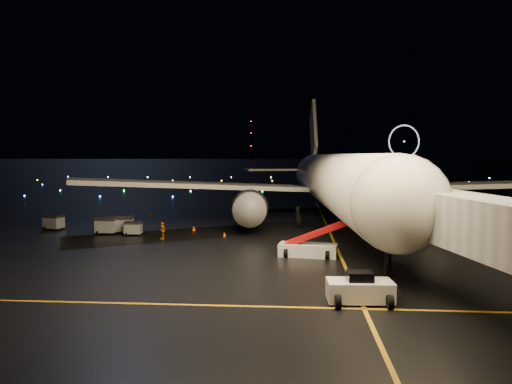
{
  "coord_description": "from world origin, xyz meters",
  "views": [
    {
      "loc": [
        8.0,
        -38.19,
        8.79
      ],
      "look_at": [
        4.11,
        12.0,
        5.0
      ],
      "focal_mm": 35.0,
      "sensor_mm": 36.0,
      "label": 1
    }
  ],
  "objects_px": {
    "airliner": "(334,151)",
    "baggage_cart_2": "(107,226)",
    "baggage_cart_1": "(122,225)",
    "baggage_cart_3": "(54,222)",
    "baggage_cart_0": "(133,228)",
    "pushback_tug": "(360,287)",
    "crew_c": "(162,231)",
    "belt_loader": "(308,236)"
  },
  "relations": [
    {
      "from": "baggage_cart_3",
      "to": "baggage_cart_1",
      "type": "bearing_deg",
      "value": 4.82
    },
    {
      "from": "airliner",
      "to": "baggage_cart_0",
      "type": "height_order",
      "value": "airliner"
    },
    {
      "from": "pushback_tug",
      "to": "baggage_cart_0",
      "type": "distance_m",
      "value": 31.54
    },
    {
      "from": "baggage_cart_0",
      "to": "baggage_cart_3",
      "type": "height_order",
      "value": "baggage_cart_3"
    },
    {
      "from": "crew_c",
      "to": "baggage_cart_0",
      "type": "distance_m",
      "value": 4.38
    },
    {
      "from": "crew_c",
      "to": "baggage_cart_0",
      "type": "height_order",
      "value": "crew_c"
    },
    {
      "from": "belt_loader",
      "to": "crew_c",
      "type": "relative_size",
      "value": 4.13
    },
    {
      "from": "belt_loader",
      "to": "crew_c",
      "type": "bearing_deg",
      "value": 161.18
    },
    {
      "from": "baggage_cart_1",
      "to": "baggage_cart_3",
      "type": "distance_m",
      "value": 9.02
    },
    {
      "from": "baggage_cart_2",
      "to": "crew_c",
      "type": "bearing_deg",
      "value": -20.68
    },
    {
      "from": "airliner",
      "to": "crew_c",
      "type": "distance_m",
      "value": 23.97
    },
    {
      "from": "airliner",
      "to": "pushback_tug",
      "type": "xyz_separation_m",
      "value": [
        -0.95,
        -33.62,
        -8.28
      ]
    },
    {
      "from": "baggage_cart_0",
      "to": "airliner",
      "type": "bearing_deg",
      "value": 20.77
    },
    {
      "from": "airliner",
      "to": "baggage_cart_1",
      "type": "bearing_deg",
      "value": -162.97
    },
    {
      "from": "pushback_tug",
      "to": "baggage_cart_0",
      "type": "height_order",
      "value": "pushback_tug"
    },
    {
      "from": "airliner",
      "to": "crew_c",
      "type": "bearing_deg",
      "value": -149.26
    },
    {
      "from": "crew_c",
      "to": "baggage_cart_3",
      "type": "bearing_deg",
      "value": -150.21
    },
    {
      "from": "pushback_tug",
      "to": "baggage_cart_3",
      "type": "height_order",
      "value": "pushback_tug"
    },
    {
      "from": "airliner",
      "to": "baggage_cart_2",
      "type": "height_order",
      "value": "airliner"
    },
    {
      "from": "baggage_cart_0",
      "to": "baggage_cart_1",
      "type": "xyz_separation_m",
      "value": [
        -1.74,
        1.46,
        0.19
      ]
    },
    {
      "from": "pushback_tug",
      "to": "baggage_cart_0",
      "type": "relative_size",
      "value": 2.19
    },
    {
      "from": "airliner",
      "to": "baggage_cart_0",
      "type": "bearing_deg",
      "value": -158.38
    },
    {
      "from": "airliner",
      "to": "baggage_cart_1",
      "type": "relative_size",
      "value": 29.23
    },
    {
      "from": "baggage_cart_2",
      "to": "baggage_cart_0",
      "type": "bearing_deg",
      "value": -9.03
    },
    {
      "from": "airliner",
      "to": "baggage_cart_0",
      "type": "relative_size",
      "value": 36.71
    },
    {
      "from": "belt_loader",
      "to": "crew_c",
      "type": "distance_m",
      "value": 16.84
    },
    {
      "from": "crew_c",
      "to": "baggage_cart_1",
      "type": "xyz_separation_m",
      "value": [
        -5.56,
        3.61,
        0.07
      ]
    },
    {
      "from": "baggage_cart_2",
      "to": "belt_loader",
      "type": "bearing_deg",
      "value": -25.39
    },
    {
      "from": "belt_loader",
      "to": "baggage_cart_2",
      "type": "bearing_deg",
      "value": 163.28
    },
    {
      "from": "airliner",
      "to": "baggage_cart_2",
      "type": "relative_size",
      "value": 29.76
    },
    {
      "from": "crew_c",
      "to": "baggage_cart_2",
      "type": "xyz_separation_m",
      "value": [
        -7.0,
        2.66,
        0.05
      ]
    },
    {
      "from": "crew_c",
      "to": "baggage_cart_3",
      "type": "relative_size",
      "value": 0.86
    },
    {
      "from": "baggage_cart_0",
      "to": "baggage_cart_3",
      "type": "xyz_separation_m",
      "value": [
        -10.59,
        3.21,
        0.12
      ]
    },
    {
      "from": "airliner",
      "to": "baggage_cart_3",
      "type": "xyz_separation_m",
      "value": [
        -32.99,
        -7.29,
        -8.33
      ]
    },
    {
      "from": "baggage_cart_1",
      "to": "baggage_cart_3",
      "type": "relative_size",
      "value": 1.08
    },
    {
      "from": "airliner",
      "to": "baggage_cart_3",
      "type": "relative_size",
      "value": 31.69
    },
    {
      "from": "baggage_cart_2",
      "to": "baggage_cart_3",
      "type": "distance_m",
      "value": 7.88
    },
    {
      "from": "baggage_cart_2",
      "to": "baggage_cart_3",
      "type": "relative_size",
      "value": 1.06
    },
    {
      "from": "pushback_tug",
      "to": "baggage_cart_2",
      "type": "xyz_separation_m",
      "value": [
        -24.64,
        23.63,
        0.01
      ]
    },
    {
      "from": "baggage_cart_1",
      "to": "baggage_cart_3",
      "type": "xyz_separation_m",
      "value": [
        -8.85,
        1.75,
        -0.07
      ]
    },
    {
      "from": "pushback_tug",
      "to": "belt_loader",
      "type": "xyz_separation_m",
      "value": [
        -2.73,
        13.19,
        0.84
      ]
    },
    {
      "from": "baggage_cart_1",
      "to": "crew_c",
      "type": "bearing_deg",
      "value": -37.37
    }
  ]
}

